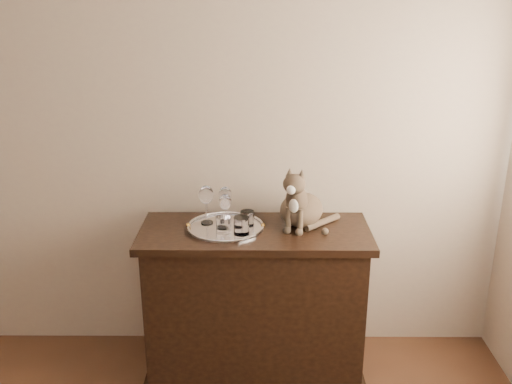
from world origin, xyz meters
TOP-DOWN VIEW (x-y plane):
  - wall_back at (0.00, 2.25)m, footprint 4.00×0.10m
  - sideboard at (0.60, 1.94)m, footprint 1.20×0.50m
  - tray at (0.45, 1.96)m, footprint 0.40×0.40m
  - wine_glass_a at (0.34, 2.01)m, footprint 0.08×0.08m
  - wine_glass_b at (0.44, 2.06)m, footprint 0.07×0.07m
  - wine_glass_d at (0.45, 1.97)m, footprint 0.07×0.07m
  - tumbler_a at (0.53, 1.87)m, footprint 0.08×0.08m
  - tumbler_b at (0.44, 1.88)m, footprint 0.08×0.08m
  - tumbler_c at (0.56, 1.98)m, footprint 0.07×0.07m
  - cat at (0.84, 2.01)m, footprint 0.43×0.42m

SIDE VIEW (x-z plane):
  - sideboard at x=0.60m, z-range 0.00..0.85m
  - tray at x=0.45m, z-range 0.85..0.86m
  - tumbler_c at x=0.56m, z-range 0.86..0.94m
  - tumbler_b at x=0.44m, z-range 0.86..0.94m
  - tumbler_a at x=0.53m, z-range 0.86..0.95m
  - wine_glass_d at x=0.45m, z-range 0.86..1.04m
  - wine_glass_b at x=0.44m, z-range 0.86..1.04m
  - wine_glass_a at x=0.34m, z-range 0.86..1.07m
  - cat at x=0.84m, z-range 0.85..1.19m
  - wall_back at x=0.00m, z-range 0.00..2.70m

